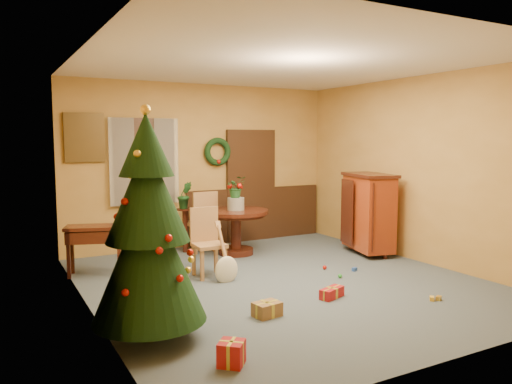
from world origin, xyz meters
TOP-DOWN VIEW (x-y plane):
  - room_envelope at (0.21, 2.70)m, footprint 5.50×5.50m
  - dining_table at (0.18, 1.79)m, footprint 1.09×1.09m
  - urn at (0.18, 1.79)m, footprint 0.28×0.28m
  - centerpiece_plant at (0.18, 1.79)m, footprint 0.32×0.28m
  - chair_near at (-0.77, 0.80)m, footprint 0.43×0.43m
  - chair_far at (-0.26, 2.19)m, footprint 0.49×0.49m
  - guitar at (-0.67, 0.38)m, footprint 0.34×0.51m
  - plant_stand at (-0.52, 2.34)m, footprint 0.29×0.29m
  - stand_plant at (-0.52, 2.34)m, footprint 0.27×0.22m
  - christmas_tree at (-2.15, -1.05)m, footprint 1.08×1.08m
  - writing_desk at (-2.15, 1.58)m, footprint 0.88×0.63m
  - sideboard at (2.15, 0.76)m, footprint 0.80×1.16m
  - gift_a at (-0.84, -1.04)m, footprint 0.32×0.25m
  - gift_b at (-1.70, -1.92)m, footprint 0.29×0.29m
  - gift_c at (-2.00, -0.11)m, footprint 0.28×0.28m
  - gift_d at (0.16, -0.86)m, footprint 0.38×0.26m
  - toy_a at (1.22, -0.02)m, footprint 0.09×0.07m
  - toy_b at (0.79, -0.22)m, footprint 0.06×0.06m
  - toy_c at (1.15, -1.53)m, footprint 0.09×0.09m
  - toy_d at (0.89, 0.26)m, footprint 0.06×0.06m
  - toy_e at (1.23, -1.55)m, footprint 0.09×0.08m

SIDE VIEW (x-z plane):
  - toy_a at x=1.22m, z-range 0.00..0.05m
  - toy_c at x=1.15m, z-range 0.00..0.05m
  - toy_e at x=1.23m, z-range 0.00..0.05m
  - toy_b at x=0.79m, z-range 0.00..0.06m
  - toy_d at x=0.89m, z-range 0.00..0.06m
  - gift_d at x=0.16m, z-range 0.00..0.12m
  - gift_c at x=-2.00m, z-range 0.00..0.13m
  - gift_a at x=-0.84m, z-range 0.00..0.16m
  - gift_b at x=-1.70m, z-range 0.00..0.21m
  - guitar at x=-0.67m, z-range 0.01..0.78m
  - plant_stand at x=-0.52m, z-range 0.09..0.85m
  - chair_near at x=-0.77m, z-range 0.03..1.00m
  - dining_table at x=0.18m, z-range 0.15..0.90m
  - writing_desk at x=-2.15m, z-range 0.18..0.89m
  - chair_far at x=-0.26m, z-range 0.04..1.09m
  - sideboard at x=2.15m, z-range 0.05..1.40m
  - urn at x=0.18m, z-range 0.75..0.95m
  - stand_plant at x=-0.52m, z-range 0.75..1.21m
  - christmas_tree at x=-2.15m, z-range -0.06..2.18m
  - room_envelope at x=0.21m, z-range -1.63..3.87m
  - centerpiece_plant at x=0.18m, z-range 0.95..1.31m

